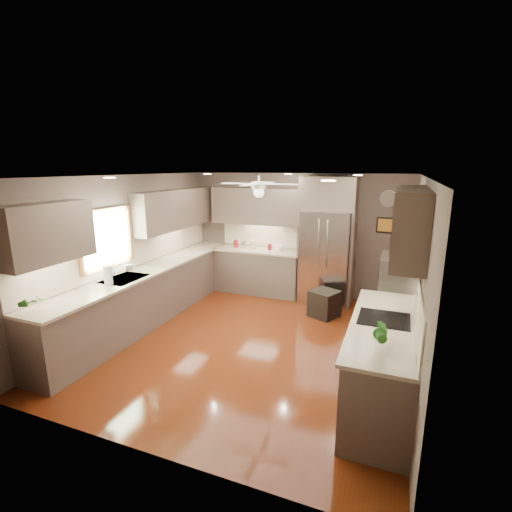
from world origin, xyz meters
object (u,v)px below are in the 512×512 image
Objects in this scene: canister_a at (236,244)px; potted_plant_right at (380,332)px; refrigerator at (327,243)px; potted_plant_left at (33,302)px; bowl at (278,250)px; stool at (324,304)px; canister_b at (244,245)px; canister_d at (270,247)px; canister_c at (254,245)px; soap_bottle at (129,267)px; paper_towel at (108,275)px; microwave at (399,271)px.

canister_a is 0.51× the size of potted_plant_right.
potted_plant_left is at bearing -122.30° from refrigerator.
potted_plant_left reaches higher than bowl.
bowl is at bearing 68.72° from potted_plant_left.
stool is (1.15, -0.83, -0.73)m from bowl.
potted_plant_left is at bearing -129.34° from stool.
canister_d is at bearing 3.12° from canister_b.
canister_c is 2.70m from soap_bottle.
soap_bottle is (-1.56, -2.47, 0.04)m from canister_d.
canister_b is 2.63m from soap_bottle.
canister_a is at bearing -177.91° from canister_d.
canister_c is at bearing -170.58° from canister_d.
canister_c is at bearing -3.73° from canister_a.
canister_b is 0.26× the size of stool.
soap_bottle is (-0.98, -2.44, 0.03)m from canister_b.
canister_c is 0.33× the size of stool.
paper_towel is at bearing -110.13° from canister_c.
soap_bottle reaches higher than stool.
bowl is at bearing 130.08° from microwave.
canister_b is at bearing -176.88° from canister_d.
potted_plant_right is at bearing -98.21° from microwave.
paper_towel is (-0.86, -3.03, 0.07)m from canister_b.
potted_plant_right is 3.77m from refrigerator.
stool is (2.79, 3.41, -0.85)m from potted_plant_left.
bowl is at bearing 177.08° from refrigerator.
soap_bottle is 0.68× the size of potted_plant_right.
potted_plant_right is 4.24m from bowl.
canister_a is 4.31m from microwave.
stool is (2.90, 1.61, -0.80)m from soap_bottle.
bowl is 1.59m from stool.
canister_c is 0.64× the size of paper_towel.
paper_towel reaches higher than canister_c.
stool is at bearing 50.66° from potted_plant_left.
canister_a is at bearing 139.95° from microwave.
canister_b is 0.78m from bowl.
refrigerator is 8.02× the size of paper_towel.
bowl is (0.54, 0.03, -0.06)m from canister_c.
soap_bottle is 0.66× the size of paper_towel.
microwave is (1.33, -2.71, 0.29)m from refrigerator.
bowl is 0.37× the size of stool.
canister_b is at bearing 138.34° from microwave.
soap_bottle is 0.08× the size of refrigerator.
canister_a is 1.24× the size of canister_d.
canister_d is 4.50m from potted_plant_left.
paper_towel is at bearing -115.12° from canister_d.
canister_d is 0.41× the size of paper_towel.
soap_bottle is at bearing -111.98° from canister_b.
refrigerator reaches higher than microwave.
refrigerator reaches higher than potted_plant_left.
refrigerator is 3.98m from paper_towel.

